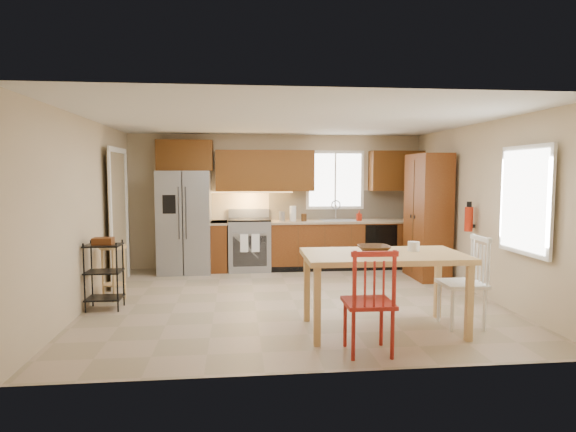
# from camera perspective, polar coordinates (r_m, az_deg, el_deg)

# --- Properties ---
(floor) EXTENTS (5.50, 5.50, 0.00)m
(floor) POSITION_cam_1_polar(r_m,az_deg,el_deg) (6.86, 0.58, -9.91)
(floor) COLOR tan
(floor) RESTS_ON ground
(ceiling) EXTENTS (5.50, 5.00, 0.02)m
(ceiling) POSITION_cam_1_polar(r_m,az_deg,el_deg) (6.67, 0.60, 11.33)
(ceiling) COLOR silver
(ceiling) RESTS_ON ground
(wall_back) EXTENTS (5.50, 0.02, 2.50)m
(wall_back) POSITION_cam_1_polar(r_m,az_deg,el_deg) (9.13, -1.23, 1.77)
(wall_back) COLOR #CCB793
(wall_back) RESTS_ON ground
(wall_front) EXTENTS (5.50, 0.02, 2.50)m
(wall_front) POSITION_cam_1_polar(r_m,az_deg,el_deg) (4.19, 4.57, -2.07)
(wall_front) COLOR #CCB793
(wall_front) RESTS_ON ground
(wall_left) EXTENTS (0.02, 5.00, 2.50)m
(wall_left) POSITION_cam_1_polar(r_m,az_deg,el_deg) (6.89, -22.75, 0.33)
(wall_left) COLOR #CCB793
(wall_left) RESTS_ON ground
(wall_right) EXTENTS (0.02, 5.00, 2.50)m
(wall_right) POSITION_cam_1_polar(r_m,az_deg,el_deg) (7.48, 22.00, 0.69)
(wall_right) COLOR #CCB793
(wall_right) RESTS_ON ground
(refrigerator) EXTENTS (0.92, 0.75, 1.82)m
(refrigerator) POSITION_cam_1_polar(r_m,az_deg,el_deg) (8.80, -12.12, -0.68)
(refrigerator) COLOR gray
(refrigerator) RESTS_ON floor
(range_stove) EXTENTS (0.76, 0.63, 0.92)m
(range_stove) POSITION_cam_1_polar(r_m,az_deg,el_deg) (8.87, -4.60, -3.48)
(range_stove) COLOR gray
(range_stove) RESTS_ON floor
(base_cabinet_narrow) EXTENTS (0.30, 0.60, 0.90)m
(base_cabinet_narrow) POSITION_cam_1_polar(r_m,az_deg,el_deg) (8.89, -8.15, -3.56)
(base_cabinet_narrow) COLOR brown
(base_cabinet_narrow) RESTS_ON floor
(base_cabinet_run) EXTENTS (2.92, 0.60, 0.90)m
(base_cabinet_run) POSITION_cam_1_polar(r_m,az_deg,el_deg) (9.12, 7.06, -3.33)
(base_cabinet_run) COLOR brown
(base_cabinet_run) RESTS_ON floor
(dishwasher) EXTENTS (0.60, 0.02, 0.78)m
(dishwasher) POSITION_cam_1_polar(r_m,az_deg,el_deg) (8.98, 10.97, -3.50)
(dishwasher) COLOR black
(dishwasher) RESTS_ON floor
(backsplash) EXTENTS (2.92, 0.03, 0.55)m
(backsplash) POSITION_cam_1_polar(r_m,az_deg,el_deg) (9.32, 6.71, 1.34)
(backsplash) COLOR beige
(backsplash) RESTS_ON wall_back
(upper_over_fridge) EXTENTS (1.00, 0.35, 0.55)m
(upper_over_fridge) POSITION_cam_1_polar(r_m,az_deg,el_deg) (8.96, -12.12, 7.04)
(upper_over_fridge) COLOR #5F340F
(upper_over_fridge) RESTS_ON wall_back
(upper_left_block) EXTENTS (1.80, 0.35, 0.75)m
(upper_left_block) POSITION_cam_1_polar(r_m,az_deg,el_deg) (8.92, -2.75, 5.38)
(upper_left_block) COLOR #5F340F
(upper_left_block) RESTS_ON wall_back
(upper_right_block) EXTENTS (1.00, 0.35, 0.75)m
(upper_right_block) POSITION_cam_1_polar(r_m,az_deg,el_deg) (9.41, 12.70, 5.25)
(upper_right_block) COLOR #5F340F
(upper_right_block) RESTS_ON wall_back
(window_back) EXTENTS (1.12, 0.04, 1.12)m
(window_back) POSITION_cam_1_polar(r_m,az_deg,el_deg) (9.25, 5.60, 4.27)
(window_back) COLOR white
(window_back) RESTS_ON wall_back
(sink) EXTENTS (0.62, 0.46, 0.16)m
(sink) POSITION_cam_1_polar(r_m,az_deg,el_deg) (9.02, 5.91, -0.78)
(sink) COLOR gray
(sink) RESTS_ON base_cabinet_run
(undercab_glow) EXTENTS (1.60, 0.30, 0.01)m
(undercab_glow) POSITION_cam_1_polar(r_m,az_deg,el_deg) (8.89, -4.66, 2.83)
(undercab_glow) COLOR #FFBF66
(undercab_glow) RESTS_ON wall_back
(soap_bottle) EXTENTS (0.09, 0.09, 0.19)m
(soap_bottle) POSITION_cam_1_polar(r_m,az_deg,el_deg) (9.00, 8.42, 0.05)
(soap_bottle) COLOR #AB200B
(soap_bottle) RESTS_ON base_cabinet_run
(paper_towel) EXTENTS (0.12, 0.12, 0.28)m
(paper_towel) POSITION_cam_1_polar(r_m,az_deg,el_deg) (8.82, 0.58, 0.29)
(paper_towel) COLOR white
(paper_towel) RESTS_ON base_cabinet_run
(canister_steel) EXTENTS (0.11, 0.11, 0.18)m
(canister_steel) POSITION_cam_1_polar(r_m,az_deg,el_deg) (8.80, -0.71, -0.05)
(canister_steel) COLOR gray
(canister_steel) RESTS_ON base_cabinet_run
(canister_wood) EXTENTS (0.10, 0.10, 0.14)m
(canister_wood) POSITION_cam_1_polar(r_m,az_deg,el_deg) (8.82, 1.89, -0.17)
(canister_wood) COLOR #4E2D14
(canister_wood) RESTS_ON base_cabinet_run
(pantry) EXTENTS (0.50, 0.95, 2.10)m
(pantry) POSITION_cam_1_polar(r_m,az_deg,el_deg) (8.44, 16.21, -0.05)
(pantry) COLOR brown
(pantry) RESTS_ON floor
(fire_extinguisher) EXTENTS (0.12, 0.12, 0.36)m
(fire_extinguisher) POSITION_cam_1_polar(r_m,az_deg,el_deg) (7.57, 20.63, -0.36)
(fire_extinguisher) COLOR #AB200B
(fire_extinguisher) RESTS_ON wall_right
(window_right) EXTENTS (0.04, 1.02, 1.32)m
(window_right) POSITION_cam_1_polar(r_m,az_deg,el_deg) (6.44, 26.32, 1.69)
(window_right) COLOR white
(window_right) RESTS_ON wall_right
(doorway) EXTENTS (0.04, 0.95, 2.10)m
(doorway) POSITION_cam_1_polar(r_m,az_deg,el_deg) (8.14, -19.55, -0.32)
(doorway) COLOR #8C7A59
(doorway) RESTS_ON wall_left
(dining_table) EXTENTS (1.80, 1.03, 0.87)m
(dining_table) POSITION_cam_1_polar(r_m,az_deg,el_deg) (5.58, 11.18, -8.89)
(dining_table) COLOR tan
(dining_table) RESTS_ON floor
(chair_red) EXTENTS (0.50, 0.50, 1.05)m
(chair_red) POSITION_cam_1_polar(r_m,az_deg,el_deg) (4.86, 9.50, -9.88)
(chair_red) COLOR #A72419
(chair_red) RESTS_ON floor
(chair_white) EXTENTS (0.50, 0.50, 1.05)m
(chair_white) POSITION_cam_1_polar(r_m,az_deg,el_deg) (5.95, 19.89, -7.34)
(chair_white) COLOR white
(chair_white) RESTS_ON floor
(table_bowl) EXTENTS (0.37, 0.37, 0.09)m
(table_bowl) POSITION_cam_1_polar(r_m,az_deg,el_deg) (5.46, 10.14, -4.42)
(table_bowl) COLOR #4E2D14
(table_bowl) RESTS_ON dining_table
(table_jar) EXTENTS (0.15, 0.15, 0.17)m
(table_jar) POSITION_cam_1_polar(r_m,az_deg,el_deg) (5.72, 14.67, -3.74)
(table_jar) COLOR white
(table_jar) RESTS_ON dining_table
(bar_stool) EXTENTS (0.38, 0.38, 0.77)m
(bar_stool) POSITION_cam_1_polar(r_m,az_deg,el_deg) (7.22, -19.95, -6.33)
(bar_stool) COLOR tan
(bar_stool) RESTS_ON floor
(utility_cart) EXTENTS (0.45, 0.35, 0.89)m
(utility_cart) POSITION_cam_1_polar(r_m,az_deg,el_deg) (6.75, -20.95, -6.59)
(utility_cart) COLOR black
(utility_cart) RESTS_ON floor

